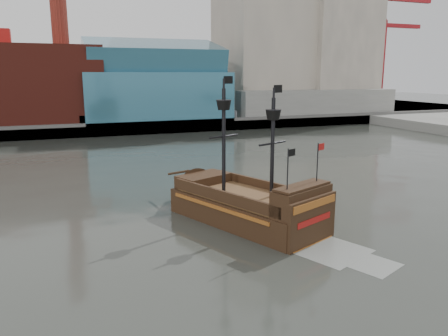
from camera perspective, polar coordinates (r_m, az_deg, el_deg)
name	(u,v)px	position (r m, az deg, el deg)	size (l,w,h in m)	color
ground	(240,268)	(27.71, 2.04, -12.90)	(400.00, 400.00, 0.00)	#2B2E29
promenade_far	(99,117)	(115.99, -16.05, 6.45)	(220.00, 60.00, 2.00)	slate
seawall	(113,129)	(86.77, -14.29, 4.94)	(220.00, 1.00, 2.60)	#4C4C49
skyline	(119,17)	(109.43, -13.58, 18.63)	(149.00, 45.00, 62.00)	brown
crane_a	(381,47)	(137.55, 19.83, 14.61)	(22.50, 4.00, 32.25)	slate
crane_b	(383,61)	(151.24, 20.06, 12.97)	(19.10, 4.00, 26.25)	slate
pirate_ship	(248,209)	(35.12, 3.11, -5.42)	(10.89, 17.22, 12.42)	black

